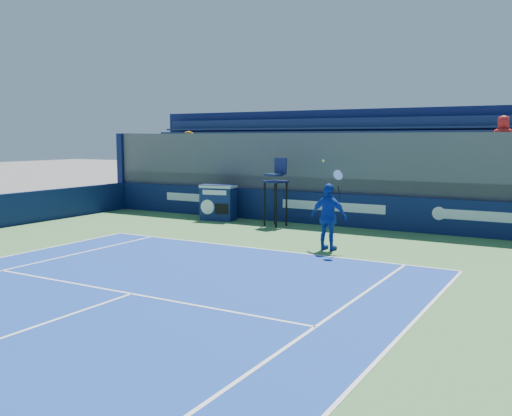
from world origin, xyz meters
The scene contains 5 objects.
back_hoarding centered at (0.00, 17.10, 0.60)m, with size 20.40×0.21×1.20m.
match_clock centered at (-4.40, 16.17, 0.74)m, with size 1.42×0.92×1.40m.
umpire_chair centered at (-1.74, 15.96, 1.53)m, with size 0.85×0.85×2.48m.
tennis_player centered at (1.70, 12.69, 0.97)m, with size 1.15×0.55×2.57m.
stadium_seating centered at (0.00, 19.15, 1.84)m, with size 21.00×4.05×4.40m.
Camera 1 is at (7.91, -2.16, 3.19)m, focal length 40.00 mm.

